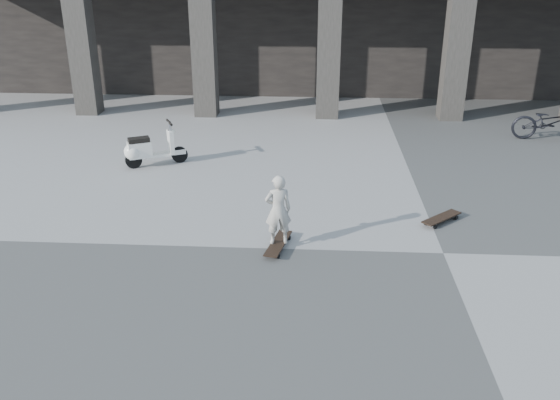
# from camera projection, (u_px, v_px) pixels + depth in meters

# --- Properties ---
(ground) EXTENTS (90.00, 90.00, 0.00)m
(ground) POSITION_uv_depth(u_px,v_px,m) (443.00, 253.00, 9.62)
(ground) COLOR #4A4A47
(ground) RESTS_ON ground
(longboard) EXTENTS (0.43, 1.01, 0.10)m
(longboard) POSITION_uv_depth(u_px,v_px,m) (278.00, 244.00, 9.77)
(longboard) COLOR black
(longboard) RESTS_ON ground
(skateboard_spare) EXTENTS (0.81, 0.77, 0.11)m
(skateboard_spare) POSITION_uv_depth(u_px,v_px,m) (441.00, 218.00, 10.69)
(skateboard_spare) COLOR black
(skateboard_spare) RESTS_ON ground
(child) EXTENTS (0.48, 0.37, 1.18)m
(child) POSITION_uv_depth(u_px,v_px,m) (278.00, 210.00, 9.53)
(child) COLOR #BBB5A8
(child) RESTS_ON longboard
(scooter) EXTENTS (1.33, 0.79, 1.00)m
(scooter) POSITION_uv_depth(u_px,v_px,m) (145.00, 150.00, 13.34)
(scooter) COLOR black
(scooter) RESTS_ON ground
(bicycle) EXTENTS (1.91, 0.95, 0.96)m
(bicycle) POSITION_uv_depth(u_px,v_px,m) (550.00, 122.00, 15.16)
(bicycle) COLOR black
(bicycle) RESTS_ON ground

